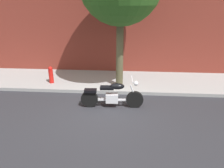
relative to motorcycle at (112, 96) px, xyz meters
name	(u,v)px	position (x,y,z in m)	size (l,w,h in m)	color
ground_plane	(106,110)	(-0.20, -0.30, -0.45)	(60.00, 60.00, 0.00)	#28282D
sidewalk	(112,81)	(-0.20, 2.50, -0.38)	(23.00, 2.75, 0.14)	#969696
motorcycle	(112,96)	(0.00, 0.00, 0.00)	(2.26, 0.70, 1.11)	black
fire_hydrant	(51,76)	(-2.91, 1.89, 0.01)	(0.20, 0.20, 0.91)	red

